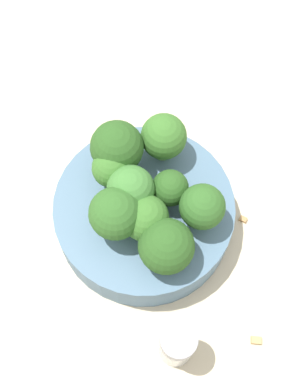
{
  "coord_description": "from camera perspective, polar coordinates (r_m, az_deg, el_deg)",
  "views": [
    {
      "loc": [
        0.14,
        0.11,
        0.48
      ],
      "look_at": [
        0.0,
        0.0,
        0.07
      ],
      "focal_mm": 50.0,
      "sensor_mm": 36.0,
      "label": 1
    }
  ],
  "objects": [
    {
      "name": "broccoli_floret_2",
      "position": [
        0.46,
        2.8,
        0.37
      ],
      "size": [
        0.03,
        0.03,
        0.04
      ],
      "color": "#7A9E5B",
      "rests_on": "bowl"
    },
    {
      "name": "broccoli_floret_7",
      "position": [
        0.45,
        6.21,
        -1.66
      ],
      "size": [
        0.04,
        0.04,
        0.05
      ],
      "color": "#7A9E5B",
      "rests_on": "bowl"
    },
    {
      "name": "almond_crumb_0",
      "position": [
        0.52,
        10.55,
        -2.81
      ],
      "size": [
        0.01,
        0.01,
        0.01
      ],
      "primitive_type": "cube",
      "rotation": [
        0.0,
        0.0,
        1.78
      ],
      "color": "#AD7F4C",
      "rests_on": "ground_plane"
    },
    {
      "name": "ground_plane",
      "position": [
        0.52,
        0.0,
        -3.26
      ],
      "size": [
        3.0,
        3.0,
        0.0
      ],
      "primitive_type": "plane",
      "color": "beige"
    },
    {
      "name": "almond_crumb_1",
      "position": [
        0.49,
        11.92,
        -15.19
      ],
      "size": [
        0.01,
        0.01,
        0.01
      ],
      "primitive_type": "cube",
      "rotation": [
        0.0,
        0.0,
        5.29
      ],
      "color": "tan",
      "rests_on": "ground_plane"
    },
    {
      "name": "broccoli_floret_1",
      "position": [
        0.46,
        -2.9,
        4.69
      ],
      "size": [
        0.05,
        0.05,
        0.06
      ],
      "color": "#8EB770",
      "rests_on": "bowl"
    },
    {
      "name": "broccoli_floret_5",
      "position": [
        0.46,
        -3.83,
        2.07
      ],
      "size": [
        0.03,
        0.03,
        0.05
      ],
      "color": "#8EB770",
      "rests_on": "bowl"
    },
    {
      "name": "bowl",
      "position": [
        0.5,
        0.0,
        -2.39
      ],
      "size": [
        0.16,
        0.16,
        0.04
      ],
      "primitive_type": "cylinder",
      "color": "slate",
      "rests_on": "ground_plane"
    },
    {
      "name": "broccoli_floret_0",
      "position": [
        0.44,
        -3.06,
        -2.39
      ],
      "size": [
        0.04,
        0.04,
        0.06
      ],
      "color": "#8EB770",
      "rests_on": "bowl"
    },
    {
      "name": "broccoli_floret_4",
      "position": [
        0.44,
        2.4,
        -5.82
      ],
      "size": [
        0.05,
        0.05,
        0.05
      ],
      "color": "#84AD66",
      "rests_on": "bowl"
    },
    {
      "name": "broccoli_floret_6",
      "position": [
        0.45,
        -1.43,
        0.25
      ],
      "size": [
        0.04,
        0.04,
        0.05
      ],
      "color": "#8EB770",
      "rests_on": "bowl"
    },
    {
      "name": "pepper_shaker",
      "position": [
        0.45,
        3.53,
        -15.97
      ],
      "size": [
        0.03,
        0.03,
        0.06
      ],
      "color": "#B2B7BC",
      "rests_on": "ground_plane"
    },
    {
      "name": "broccoli_floret_8",
      "position": [
        0.44,
        0.16,
        -2.87
      ],
      "size": [
        0.04,
        0.04,
        0.05
      ],
      "color": "#84AD66",
      "rests_on": "bowl"
    },
    {
      "name": "broccoli_floret_3",
      "position": [
        0.47,
        2.11,
        5.85
      ],
      "size": [
        0.04,
        0.04,
        0.05
      ],
      "color": "#8EB770",
      "rests_on": "bowl"
    }
  ]
}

